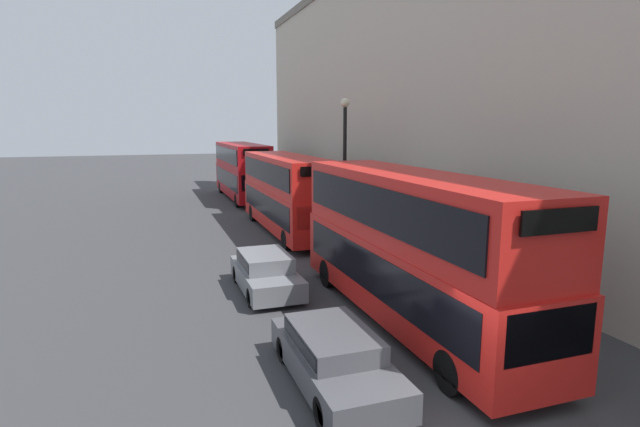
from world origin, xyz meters
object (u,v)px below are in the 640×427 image
bus_leading (410,242)px  pedestrian (276,189)px  bus_second_in_queue (287,191)px  car_dark_sedan (334,355)px  bus_third_in_queue (242,169)px  car_hatchback (266,271)px

bus_leading → pedestrian: bus_leading is taller
bus_leading → bus_second_in_queue: bearing=90.0°
car_dark_sedan → bus_third_in_queue: bearing=83.5°
car_hatchback → pedestrian: bearing=74.8°
bus_leading → bus_second_in_queue: 13.55m
bus_leading → bus_second_in_queue: (0.00, 13.55, -0.14)m
bus_leading → bus_third_in_queue: size_ratio=0.97×
bus_second_in_queue → pedestrian: 12.68m
car_dark_sedan → car_hatchback: car_hatchback is taller
car_dark_sedan → pedestrian: bearing=78.3°
car_hatchback → pedestrian: (5.90, 21.72, 0.10)m
bus_second_in_queue → bus_third_in_queue: bus_third_in_queue is taller
car_hatchback → bus_third_in_queue: bearing=81.6°
bus_second_in_queue → car_dark_sedan: (-3.40, -16.25, -1.64)m
bus_leading → car_dark_sedan: bus_leading is taller
bus_leading → car_dark_sedan: size_ratio=2.40×
car_dark_sedan → pedestrian: size_ratio=2.55×
bus_third_in_queue → pedestrian: 3.21m
car_dark_sedan → car_hatchback: (-0.00, 6.88, 0.04)m
bus_leading → pedestrian: (2.50, 25.89, -1.64)m
car_dark_sedan → pedestrian: 29.20m
bus_third_in_queue → pedestrian: (2.50, -1.22, -1.60)m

